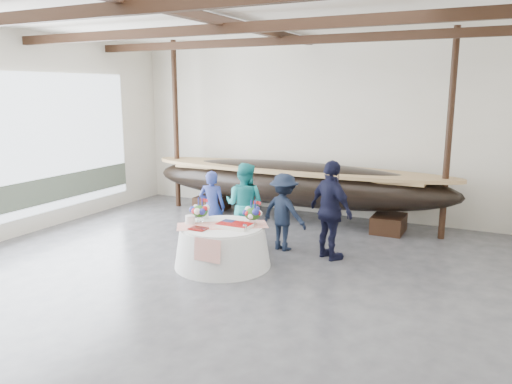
% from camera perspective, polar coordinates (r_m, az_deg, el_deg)
% --- Properties ---
extents(floor, '(10.00, 12.00, 0.01)m').
position_cam_1_polar(floor, '(8.40, -8.84, -11.10)').
color(floor, '#3D3D42').
rests_on(floor, ground).
extents(wall_back, '(10.00, 0.02, 4.50)m').
position_cam_1_polar(wall_back, '(13.14, 6.16, 7.34)').
color(wall_back, silver).
rests_on(wall_back, ground).
extents(ceiling, '(10.00, 12.00, 0.01)m').
position_cam_1_polar(ceiling, '(7.86, -9.94, 20.79)').
color(ceiling, white).
rests_on(ceiling, wall_back).
extents(pavilion_structure, '(9.80, 11.76, 4.50)m').
position_cam_1_polar(pavilion_structure, '(8.49, -6.30, 16.81)').
color(pavilion_structure, black).
rests_on(pavilion_structure, ground).
extents(open_bay, '(0.03, 7.00, 3.20)m').
position_cam_1_polar(open_bay, '(12.04, -25.94, 3.81)').
color(open_bay, silver).
rests_on(open_bay, ground).
extents(longboat_display, '(7.91, 1.58, 1.48)m').
position_cam_1_polar(longboat_display, '(12.38, 4.30, 1.02)').
color(longboat_display, black).
rests_on(longboat_display, ground).
extents(banquet_table, '(1.79, 1.79, 0.77)m').
position_cam_1_polar(banquet_table, '(9.33, -3.84, -6.12)').
color(banquet_table, silver).
rests_on(banquet_table, ground).
extents(tabletop_items, '(1.68, 1.37, 0.40)m').
position_cam_1_polar(tabletop_items, '(9.30, -3.73, -2.75)').
color(tabletop_items, red).
rests_on(tabletop_items, banquet_table).
extents(guest_woman_blue, '(0.65, 0.51, 1.56)m').
position_cam_1_polar(guest_woman_blue, '(10.62, -5.05, -1.72)').
color(guest_woman_blue, navy).
rests_on(guest_woman_blue, ground).
extents(guest_woman_teal, '(0.90, 0.73, 1.76)m').
position_cam_1_polar(guest_woman_teal, '(10.36, -1.33, -1.46)').
color(guest_woman_teal, teal).
rests_on(guest_woman_teal, ground).
extents(guest_man_left, '(1.13, 0.81, 1.58)m').
position_cam_1_polar(guest_man_left, '(10.13, 3.21, -2.29)').
color(guest_man_left, black).
rests_on(guest_man_left, ground).
extents(guest_man_right, '(1.20, 1.00, 1.93)m').
position_cam_1_polar(guest_man_right, '(9.62, 8.57, -2.09)').
color(guest_man_right, black).
rests_on(guest_man_right, ground).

